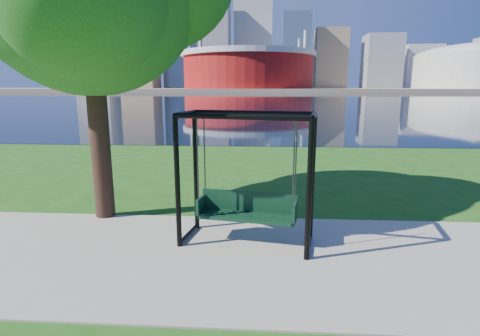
{
  "coord_description": "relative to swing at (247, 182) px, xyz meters",
  "views": [
    {
      "loc": [
        0.43,
        -6.54,
        2.92
      ],
      "look_at": [
        0.01,
        0.0,
        1.5
      ],
      "focal_mm": 28.0,
      "sensor_mm": 36.0,
      "label": 1
    }
  ],
  "objects": [
    {
      "name": "ground",
      "position": [
        -0.13,
        -0.17,
        -1.2
      ],
      "size": [
        900.0,
        900.0,
        0.0
      ],
      "primitive_type": "plane",
      "color": "#1E5114",
      "rests_on": "ground"
    },
    {
      "name": "path",
      "position": [
        -0.13,
        -0.67,
        -1.19
      ],
      "size": [
        120.0,
        4.0,
        0.03
      ],
      "primitive_type": "cube",
      "color": "#9E937F",
      "rests_on": "ground"
    },
    {
      "name": "river",
      "position": [
        -0.13,
        101.83,
        -1.19
      ],
      "size": [
        900.0,
        180.0,
        0.02
      ],
      "primitive_type": "cube",
      "color": "black",
      "rests_on": "ground"
    },
    {
      "name": "far_bank",
      "position": [
        -0.13,
        305.83,
        -0.2
      ],
      "size": [
        900.0,
        228.0,
        2.0
      ],
      "primitive_type": "cube",
      "color": "#937F60",
      "rests_on": "ground"
    },
    {
      "name": "stadium",
      "position": [
        -10.13,
        234.83,
        13.03
      ],
      "size": [
        83.0,
        83.0,
        32.0
      ],
      "color": "maroon",
      "rests_on": "far_bank"
    },
    {
      "name": "skyline",
      "position": [
        -4.4,
        319.22,
        34.69
      ],
      "size": [
        392.0,
        66.0,
        96.5
      ],
      "color": "gray",
      "rests_on": "far_bank"
    },
    {
      "name": "swing",
      "position": [
        0.0,
        0.0,
        0.0
      ],
      "size": [
        2.57,
        1.45,
        2.49
      ],
      "rotation": [
        0.0,
        0.0,
        -0.17
      ],
      "color": "black",
      "rests_on": "ground"
    }
  ]
}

